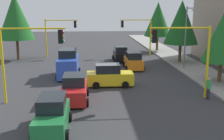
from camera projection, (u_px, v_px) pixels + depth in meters
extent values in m
plane|color=#353538|center=(104.00, 80.00, 26.66)|extent=(120.00, 120.00, 0.00)
cube|color=gray|center=(192.00, 67.00, 32.33)|extent=(80.00, 4.00, 0.15)
cube|color=silver|center=(59.00, 140.00, 14.46)|extent=(2.20, 0.36, 0.01)
cone|color=silver|center=(61.00, 130.00, 15.72)|extent=(0.01, 1.10, 1.10)
cylinder|color=yellow|center=(3.00, 66.00, 19.64)|extent=(0.18, 0.18, 5.53)
cylinder|color=yellow|center=(33.00, 28.00, 19.25)|extent=(0.12, 4.50, 0.12)
cube|color=black|center=(61.00, 37.00, 19.52)|extent=(0.36, 0.32, 0.96)
sphere|color=red|center=(63.00, 32.00, 19.47)|extent=(0.18, 0.18, 0.18)
sphere|color=yellow|center=(63.00, 37.00, 19.54)|extent=(0.18, 0.18, 0.18)
sphere|color=green|center=(63.00, 41.00, 19.60)|extent=(0.18, 0.18, 0.18)
cylinder|color=yellow|center=(46.00, 38.00, 39.13)|extent=(0.18, 0.18, 5.31)
cylinder|color=yellow|center=(61.00, 20.00, 38.77)|extent=(0.12, 4.50, 0.12)
cube|color=black|center=(75.00, 24.00, 39.04)|extent=(0.36, 0.32, 0.96)
sphere|color=red|center=(76.00, 22.00, 38.99)|extent=(0.18, 0.18, 0.18)
sphere|color=yellow|center=(76.00, 24.00, 39.05)|extent=(0.18, 0.18, 0.18)
sphere|color=green|center=(76.00, 27.00, 39.12)|extent=(0.18, 0.18, 0.18)
cylinder|color=yellow|center=(208.00, 63.00, 20.81)|extent=(0.18, 0.18, 5.51)
cylinder|color=yellow|center=(180.00, 28.00, 20.07)|extent=(0.12, 4.50, 0.12)
cube|color=black|center=(154.00, 36.00, 20.05)|extent=(0.36, 0.32, 0.96)
sphere|color=red|center=(152.00, 32.00, 19.97)|extent=(0.18, 0.18, 0.18)
sphere|color=yellow|center=(152.00, 36.00, 20.04)|extent=(0.18, 0.18, 0.18)
sphere|color=green|center=(152.00, 40.00, 20.10)|extent=(0.18, 0.18, 0.18)
cylinder|color=yellow|center=(150.00, 37.00, 40.30)|extent=(0.18, 0.18, 5.32)
cylinder|color=yellow|center=(135.00, 20.00, 39.58)|extent=(0.12, 4.50, 0.12)
cube|color=black|center=(122.00, 24.00, 39.56)|extent=(0.36, 0.32, 0.96)
sphere|color=red|center=(121.00, 22.00, 39.48)|extent=(0.18, 0.18, 0.18)
sphere|color=yellow|center=(121.00, 24.00, 39.54)|extent=(0.18, 0.18, 0.18)
sphere|color=green|center=(121.00, 26.00, 39.61)|extent=(0.18, 0.18, 0.18)
cylinder|color=slate|center=(185.00, 39.00, 30.51)|extent=(0.14, 0.14, 7.00)
cylinder|color=slate|center=(190.00, 8.00, 28.92)|extent=(1.80, 0.10, 0.10)
ellipsoid|color=silver|center=(193.00, 10.00, 28.08)|extent=(0.56, 0.28, 0.20)
cylinder|color=brown|center=(157.00, 43.00, 44.63)|extent=(0.36, 0.36, 2.66)
cone|color=#1E6023|center=(158.00, 19.00, 43.81)|extent=(4.26, 4.26, 5.32)
cylinder|color=brown|center=(18.00, 49.00, 37.17)|extent=(0.36, 0.36, 2.96)
cone|color=#1E6023|center=(15.00, 17.00, 36.26)|extent=(4.73, 4.73, 5.92)
cylinder|color=brown|center=(220.00, 71.00, 25.29)|extent=(0.36, 0.36, 2.25)
cone|color=#1E6023|center=(223.00, 37.00, 24.60)|extent=(3.60, 3.60, 4.50)
cylinder|color=brown|center=(180.00, 53.00, 34.94)|extent=(0.36, 0.36, 2.66)
cone|color=#19511E|center=(181.00, 22.00, 34.12)|extent=(4.25, 4.25, 5.31)
cube|color=blue|center=(68.00, 66.00, 27.81)|extent=(4.80, 1.90, 1.85)
cube|color=black|center=(68.00, 53.00, 27.76)|extent=(2.50, 1.67, 0.76)
cylinder|color=black|center=(78.00, 77.00, 26.61)|extent=(0.60, 0.20, 0.60)
cylinder|color=black|center=(57.00, 78.00, 26.45)|extent=(0.60, 0.20, 0.60)
cylinder|color=black|center=(79.00, 70.00, 29.51)|extent=(0.60, 0.20, 0.60)
cylinder|color=black|center=(60.00, 71.00, 29.35)|extent=(0.60, 0.20, 0.60)
cube|color=yellow|center=(110.00, 78.00, 24.60)|extent=(1.68, 4.08, 1.05)
cube|color=black|center=(108.00, 68.00, 24.39)|extent=(1.48, 2.12, 0.76)
cylinder|color=black|center=(123.00, 80.00, 25.66)|extent=(0.20, 0.60, 0.60)
cylinder|color=black|center=(125.00, 85.00, 23.91)|extent=(0.20, 0.60, 0.60)
cylinder|color=black|center=(96.00, 80.00, 25.46)|extent=(0.20, 0.60, 0.60)
cylinder|color=black|center=(96.00, 85.00, 23.71)|extent=(0.20, 0.60, 0.60)
cube|color=orange|center=(133.00, 63.00, 31.62)|extent=(3.94, 1.73, 1.05)
cube|color=black|center=(134.00, 55.00, 31.23)|extent=(2.05, 1.52, 0.76)
cylinder|color=black|center=(124.00, 64.00, 32.82)|extent=(0.60, 0.20, 0.60)
cylinder|color=black|center=(139.00, 64.00, 32.96)|extent=(0.60, 0.20, 0.60)
cylinder|color=black|center=(127.00, 69.00, 30.45)|extent=(0.60, 0.20, 0.60)
cylinder|color=black|center=(143.00, 68.00, 30.59)|extent=(0.60, 0.20, 0.60)
cube|color=red|center=(74.00, 92.00, 20.50)|extent=(4.08, 1.79, 1.05)
cube|color=black|center=(74.00, 80.00, 20.51)|extent=(2.12, 1.58, 0.76)
cylinder|color=black|center=(87.00, 102.00, 19.43)|extent=(0.60, 0.20, 0.60)
cylinder|color=black|center=(60.00, 103.00, 19.28)|extent=(0.60, 0.20, 0.60)
cylinder|color=black|center=(88.00, 92.00, 21.89)|extent=(0.60, 0.20, 0.60)
cylinder|color=black|center=(63.00, 92.00, 21.74)|extent=(0.60, 0.20, 0.60)
cube|color=black|center=(121.00, 56.00, 36.28)|extent=(3.88, 1.66, 1.05)
cube|color=black|center=(121.00, 49.00, 35.90)|extent=(2.02, 1.46, 0.76)
cylinder|color=black|center=(113.00, 57.00, 37.47)|extent=(0.60, 0.20, 0.60)
cylinder|color=black|center=(126.00, 57.00, 37.61)|extent=(0.60, 0.20, 0.60)
cylinder|color=black|center=(115.00, 61.00, 35.13)|extent=(0.60, 0.20, 0.60)
cylinder|color=black|center=(128.00, 60.00, 35.27)|extent=(0.60, 0.20, 0.60)
cube|color=#1E7238|center=(52.00, 119.00, 15.47)|extent=(4.17, 1.65, 1.05)
cube|color=black|center=(52.00, 103.00, 15.48)|extent=(2.17, 1.45, 0.76)
cylinder|color=black|center=(67.00, 135.00, 14.37)|extent=(0.60, 0.20, 0.60)
cylinder|color=black|center=(32.00, 136.00, 14.23)|extent=(0.60, 0.20, 0.60)
cylinder|color=black|center=(70.00, 116.00, 16.88)|extent=(0.60, 0.20, 0.60)
cylinder|color=black|center=(41.00, 117.00, 16.75)|extent=(0.60, 0.20, 0.60)
cylinder|color=#262638|center=(209.00, 94.00, 20.88)|extent=(0.16, 0.16, 0.85)
cylinder|color=#262638|center=(208.00, 93.00, 21.07)|extent=(0.16, 0.16, 0.85)
cube|color=green|center=(209.00, 85.00, 20.82)|extent=(0.40, 0.24, 0.60)
sphere|color=tan|center=(209.00, 79.00, 20.73)|extent=(0.22, 0.22, 0.22)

